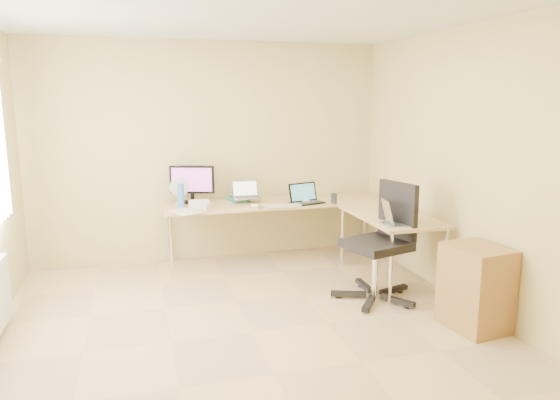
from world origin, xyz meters
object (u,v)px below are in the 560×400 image
object	(u,v)px
desk_fan	(179,192)
mug	(206,207)
keyboard	(282,206)
desk_return	(390,248)
desk_main	(277,231)
cabinet	(476,288)
laptop_center	(247,190)
water_bottle	(181,196)
laptop_black	(307,193)
laptop_return	(397,215)
monitor	(192,184)
office_chair	(376,250)

from	to	relation	value
desk_fan	mug	bearing A→B (deg)	-80.11
keyboard	mug	world-z (taller)	mug
desk_return	desk_main	bearing A→B (deg)	134.27
keyboard	cabinet	world-z (taller)	keyboard
laptop_center	water_bottle	distance (m)	0.78
laptop_center	desk_fan	world-z (taller)	desk_fan
laptop_black	mug	distance (m)	1.20
laptop_return	monitor	bearing A→B (deg)	58.08
desk_main	laptop_return	distance (m)	1.72
water_bottle	desk_fan	size ratio (longest dim) A/B	0.94
desk_main	desk_fan	size ratio (longest dim) A/B	9.48
laptop_center	office_chair	bearing A→B (deg)	-59.69
laptop_center	monitor	bearing A→B (deg)	166.09
keyboard	mug	xyz separation A→B (m)	(-0.86, 0.00, 0.04)
desk_return	monitor	xyz separation A→B (m)	(-1.95, 1.20, 0.59)
desk_fan	cabinet	size ratio (longest dim) A/B	0.39
water_bottle	cabinet	xyz separation A→B (m)	(2.25, -2.25, -0.50)
desk_fan	laptop_return	xyz separation A→B (m)	(1.93, -1.64, -0.04)
laptop_return	keyboard	bearing A→B (deg)	46.71
desk_main	keyboard	size ratio (longest dim) A/B	6.22
laptop_return	cabinet	xyz separation A→B (m)	(0.32, -0.82, -0.47)
laptop_black	cabinet	size ratio (longest dim) A/B	0.52
water_bottle	laptop_return	size ratio (longest dim) A/B	0.85
desk_return	laptop_black	xyz separation A→B (m)	(-0.67, 0.81, 0.48)
laptop_center	keyboard	world-z (taller)	laptop_center
laptop_center	office_chair	distance (m)	1.82
desk_return	laptop_black	size ratio (longest dim) A/B	3.49
desk_main	laptop_center	world-z (taller)	laptop_center
laptop_return	office_chair	size ratio (longest dim) A/B	0.27
mug	laptop_return	distance (m)	2.04
desk_fan	keyboard	bearing A→B (deg)	-40.69
cabinet	keyboard	bearing A→B (deg)	112.73
laptop_black	desk_fan	bearing A→B (deg)	148.25
keyboard	mug	bearing A→B (deg)	-179.28
desk_fan	office_chair	distance (m)	2.41
mug	water_bottle	xyz separation A→B (m)	(-0.25, 0.28, 0.08)
laptop_black	water_bottle	world-z (taller)	water_bottle
monitor	office_chair	bearing A→B (deg)	-28.84
desk_return	water_bottle	world-z (taller)	water_bottle
keyboard	desk_fan	size ratio (longest dim) A/B	1.53
desk_return	keyboard	bearing A→B (deg)	144.89
keyboard	cabinet	size ratio (longest dim) A/B	0.59
laptop_center	desk_return	bearing A→B (deg)	-40.51
desk_return	cabinet	bearing A→B (deg)	-83.25
laptop_black	water_bottle	distance (m)	1.45
laptop_black	water_bottle	xyz separation A→B (m)	(-1.43, 0.18, 0.01)
laptop_center	water_bottle	xyz separation A→B (m)	(-0.77, -0.08, -0.02)
keyboard	water_bottle	size ratio (longest dim) A/B	1.62
desk_main	office_chair	bearing A→B (deg)	-67.70
laptop_black	keyboard	world-z (taller)	laptop_black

